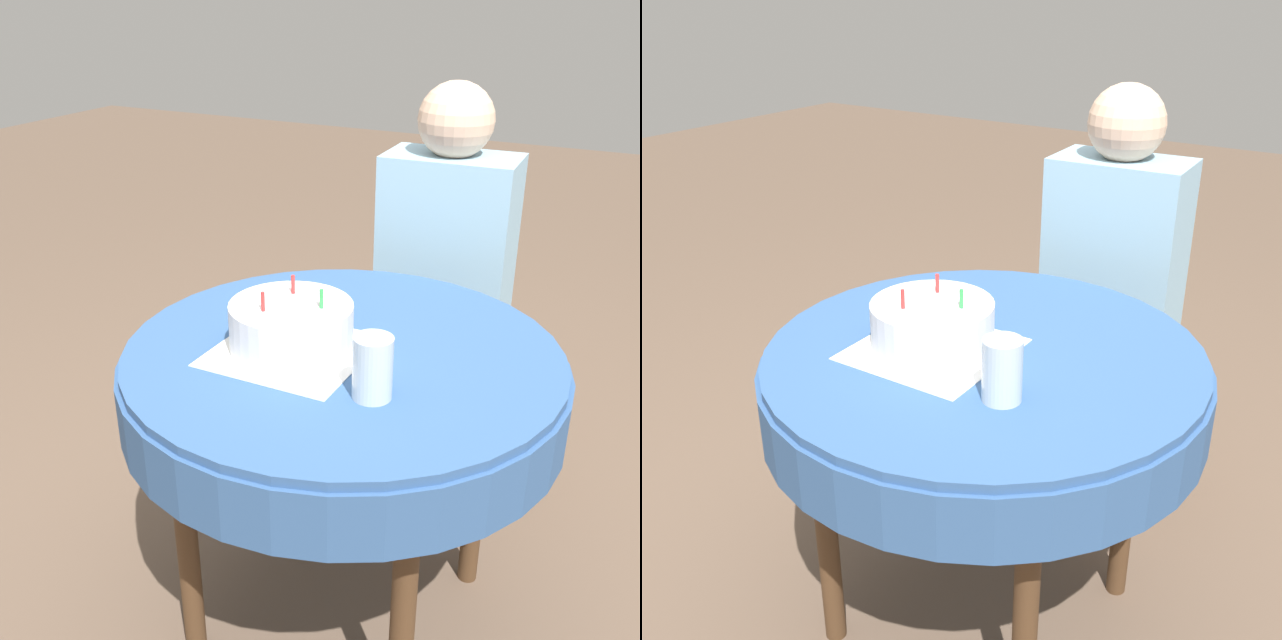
{
  "view_description": "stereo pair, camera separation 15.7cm",
  "coord_description": "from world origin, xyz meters",
  "views": [
    {
      "loc": [
        0.6,
        -1.29,
        1.47
      ],
      "look_at": [
        -0.04,
        -0.02,
        0.81
      ],
      "focal_mm": 42.0,
      "sensor_mm": 36.0,
      "label": 1
    },
    {
      "loc": [
        0.74,
        -1.21,
        1.47
      ],
      "look_at": [
        -0.04,
        -0.02,
        0.81
      ],
      "focal_mm": 42.0,
      "sensor_mm": 36.0,
      "label": 2
    }
  ],
  "objects": [
    {
      "name": "napkin",
      "position": [
        -0.09,
        -0.06,
        0.75
      ],
      "size": [
        0.31,
        0.31,
        0.0
      ],
      "color": "white",
      "rests_on": "dining_table"
    },
    {
      "name": "chair",
      "position": [
        -0.01,
        0.8,
        0.48
      ],
      "size": [
        0.4,
        0.4,
        0.89
      ],
      "rotation": [
        0.0,
        0.0,
        0.05
      ],
      "color": "#A37A4C",
      "rests_on": "ground_plane"
    },
    {
      "name": "birthday_cake",
      "position": [
        -0.09,
        -0.06,
        0.8
      ],
      "size": [
        0.26,
        0.26,
        0.15
      ],
      "color": "white",
      "rests_on": "dining_table"
    },
    {
      "name": "dining_table",
      "position": [
        0.0,
        0.0,
        0.66
      ],
      "size": [
        0.96,
        0.96,
        0.75
      ],
      "color": "#335689",
      "rests_on": "ground_plane"
    },
    {
      "name": "ground_plane",
      "position": [
        0.0,
        0.0,
        0.0
      ],
      "size": [
        12.0,
        12.0,
        0.0
      ],
      "primitive_type": "plane",
      "color": "brown"
    },
    {
      "name": "drinking_glass",
      "position": [
        0.14,
        -0.16,
        0.81
      ],
      "size": [
        0.08,
        0.08,
        0.12
      ],
      "color": "silver",
      "rests_on": "dining_table"
    },
    {
      "name": "person",
      "position": [
        -0.01,
        0.71,
        0.73
      ],
      "size": [
        0.39,
        0.33,
        1.22
      ],
      "rotation": [
        0.0,
        0.0,
        0.05
      ],
      "color": "#DBB293",
      "rests_on": "ground_plane"
    }
  ]
}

